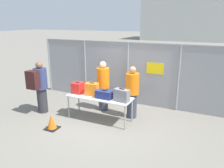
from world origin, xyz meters
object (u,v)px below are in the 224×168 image
at_px(suitcase_navy, 104,95).
at_px(inspection_table, 99,98).
at_px(traveler_hooded, 40,85).
at_px(security_worker_far, 132,92).
at_px(utility_trailer, 164,82).
at_px(security_worker_near, 103,85).
at_px(suitcase_red, 78,88).
at_px(traffic_cone, 52,122).
at_px(suitcase_grey, 122,95).
at_px(suitcase_orange, 92,89).

bearing_deg(suitcase_navy, inspection_table, 158.13).
distance_m(traveler_hooded, security_worker_far, 3.10).
distance_m(inspection_table, utility_trailer, 4.20).
distance_m(suitcase_navy, security_worker_near, 0.99).
bearing_deg(inspection_table, suitcase_red, 179.07).
distance_m(inspection_table, security_worker_near, 0.85).
xyz_separation_m(suitcase_red, traffic_cone, (-0.17, -1.16, -0.75)).
xyz_separation_m(suitcase_navy, security_worker_far, (0.65, 0.70, -0.03)).
xyz_separation_m(inspection_table, suitcase_grey, (0.79, -0.10, 0.24)).
height_order(suitcase_red, suitcase_grey, suitcase_grey).
relative_size(suitcase_grey, traffic_cone, 1.05).
xyz_separation_m(inspection_table, traffic_cone, (-0.97, -1.15, -0.52)).
distance_m(suitcase_red, traveler_hooded, 1.33).
bearing_deg(suitcase_grey, inspection_table, 173.07).
bearing_deg(security_worker_near, suitcase_grey, 141.38).
relative_size(suitcase_navy, utility_trailer, 0.14).
height_order(suitcase_navy, utility_trailer, suitcase_navy).
relative_size(suitcase_red, suitcase_navy, 0.75).
height_order(inspection_table, suitcase_navy, suitcase_navy).
xyz_separation_m(suitcase_navy, traffic_cone, (-1.18, -1.06, -0.70)).
bearing_deg(suitcase_red, inspection_table, -0.93).
relative_size(utility_trailer, traffic_cone, 8.06).
xyz_separation_m(suitcase_orange, utility_trailer, (1.45, 4.00, -0.59)).
xyz_separation_m(inspection_table, utility_trailer, (1.18, 4.02, -0.34)).
bearing_deg(utility_trailer, security_worker_far, -95.43).
relative_size(suitcase_orange, security_worker_near, 0.24).
distance_m(suitcase_orange, suitcase_grey, 1.07).
height_order(traveler_hooded, utility_trailer, traveler_hooded).
xyz_separation_m(suitcase_orange, security_worker_near, (-0.00, 0.76, -0.08)).
bearing_deg(inspection_table, suitcase_orange, 176.14).
bearing_deg(security_worker_near, traveler_hooded, 32.83).
bearing_deg(inspection_table, security_worker_far, 35.45).
relative_size(suitcase_orange, security_worker_far, 0.24).
distance_m(suitcase_orange, utility_trailer, 4.30).
bearing_deg(traveler_hooded, security_worker_far, 1.96).
xyz_separation_m(security_worker_near, utility_trailer, (1.46, 3.24, -0.51)).
xyz_separation_m(security_worker_near, traffic_cone, (-0.70, -1.93, -0.69)).
bearing_deg(utility_trailer, suitcase_orange, -109.96).
relative_size(suitcase_grey, security_worker_far, 0.28).
height_order(suitcase_orange, utility_trailer, suitcase_orange).
height_order(suitcase_orange, suitcase_grey, suitcase_orange).
xyz_separation_m(suitcase_red, suitcase_orange, (0.53, 0.01, 0.02)).
height_order(suitcase_grey, security_worker_far, security_worker_far).
bearing_deg(suitcase_orange, suitcase_navy, -12.03).
height_order(inspection_table, suitcase_grey, suitcase_grey).
bearing_deg(security_worker_far, suitcase_red, 18.82).
distance_m(suitcase_navy, traffic_cone, 1.74).
relative_size(inspection_table, suitcase_orange, 5.00).
relative_size(suitcase_navy, suitcase_grey, 1.05).
bearing_deg(utility_trailer, security_worker_near, -114.20).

